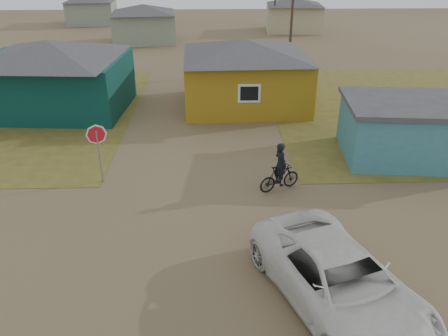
{
  "coord_description": "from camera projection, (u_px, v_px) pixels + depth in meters",
  "views": [
    {
      "loc": [
        0.44,
        -11.23,
        8.51
      ],
      "look_at": [
        0.91,
        3.0,
        1.3
      ],
      "focal_mm": 35.0,
      "sensor_mm": 36.0,
      "label": 1
    }
  ],
  "objects": [
    {
      "name": "cyclist",
      "position": [
        280.0,
        173.0,
        16.84
      ],
      "size": [
        1.8,
        1.17,
        1.98
      ],
      "color": "black",
      "rests_on": "ground"
    },
    {
      "name": "stop_sign",
      "position": [
        97.0,
        140.0,
        16.92
      ],
      "size": [
        0.81,
        0.13,
        2.48
      ],
      "color": "gray",
      "rests_on": "ground"
    },
    {
      "name": "house_pale_north",
      "position": [
        92.0,
        9.0,
        53.66
      ],
      "size": [
        6.28,
        5.81,
        3.4
      ],
      "color": "gray",
      "rests_on": "ground"
    },
    {
      "name": "shed_turquoise",
      "position": [
        415.0,
        129.0,
        19.32
      ],
      "size": [
        6.71,
        4.93,
        2.6
      ],
      "color": "teal",
      "rests_on": "ground"
    },
    {
      "name": "house_pale_west",
      "position": [
        144.0,
        23.0,
        43.15
      ],
      "size": [
        7.04,
        6.15,
        3.6
      ],
      "color": "gray",
      "rests_on": "ground"
    },
    {
      "name": "house_yellow",
      "position": [
        245.0,
        72.0,
        25.49
      ],
      "size": [
        7.72,
        6.76,
        3.9
      ],
      "color": "#9B7917",
      "rests_on": "ground"
    },
    {
      "name": "grass_ne",
      "position": [
        439.0,
        108.0,
        25.84
      ],
      "size": [
        20.0,
        18.0,
        0.0
      ],
      "primitive_type": "cube",
      "color": "olive",
      "rests_on": "ground"
    },
    {
      "name": "vehicle",
      "position": [
        339.0,
        280.0,
        11.28
      ],
      "size": [
        4.61,
        6.52,
        1.65
      ],
      "primitive_type": "imported",
      "rotation": [
        0.0,
        0.0,
        0.35
      ],
      "color": "silver",
      "rests_on": "ground"
    },
    {
      "name": "house_teal",
      "position": [
        52.0,
        75.0,
        24.7
      ],
      "size": [
        8.93,
        7.08,
        4.0
      ],
      "color": "#09322E",
      "rests_on": "ground"
    },
    {
      "name": "ground",
      "position": [
        199.0,
        248.0,
        13.84
      ],
      "size": [
        120.0,
        120.0,
        0.0
      ],
      "primitive_type": "plane",
      "color": "brown"
    },
    {
      "name": "house_beige_east",
      "position": [
        294.0,
        14.0,
        48.96
      ],
      "size": [
        6.95,
        6.05,
        3.6
      ],
      "color": "tan",
      "rests_on": "ground"
    },
    {
      "name": "utility_pole_near",
      "position": [
        292.0,
        15.0,
        31.78
      ],
      "size": [
        1.4,
        0.2,
        8.0
      ],
      "color": "#453329",
      "rests_on": "ground"
    }
  ]
}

